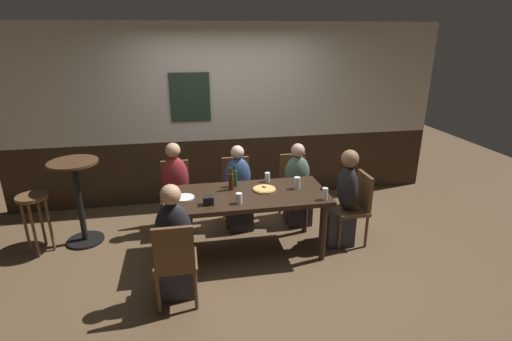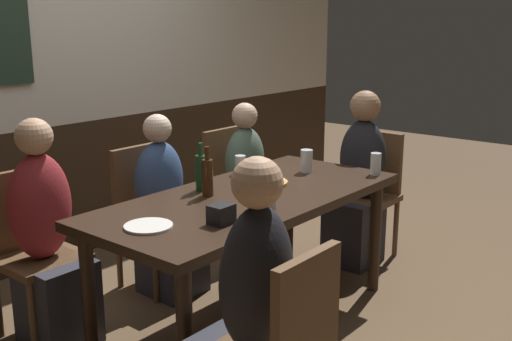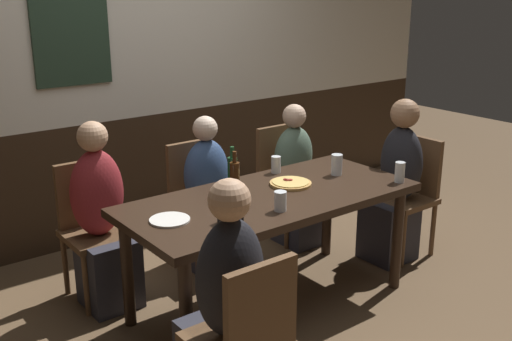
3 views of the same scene
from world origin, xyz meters
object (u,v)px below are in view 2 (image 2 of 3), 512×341
condiment_caddy (221,214)px  dining_table (249,209)px  person_head_east (358,191)px  pint_glass_amber (306,162)px  chair_head_east (370,187)px  beer_bottle_brown (208,176)px  person_left_far (49,251)px  person_mid_far (166,220)px  chair_mid_far (148,209)px  beer_glass_tall (376,165)px  chair_left_far (32,244)px  tumbler_short (240,166)px  person_left_near (248,332)px  chair_right_far (233,183)px  beer_glass_half (270,198)px  person_right_far (250,192)px  beer_bottle_green (201,172)px  pizza (264,182)px  plate_white_large (148,226)px

condiment_caddy → dining_table: bearing=25.0°
person_head_east → pint_glass_amber: size_ratio=8.56×
chair_head_east → beer_bottle_brown: beer_bottle_brown is taller
person_left_far → person_mid_far: (0.80, -0.00, -0.04)m
pint_glass_amber → beer_bottle_brown: bearing=171.9°
chair_mid_far → person_head_east: size_ratio=0.74×
dining_table → chair_head_east: 1.34m
beer_glass_tall → chair_left_far: bearing=144.8°
tumbler_short → beer_bottle_brown: bearing=-159.6°
dining_table → pint_glass_amber: pint_glass_amber is taller
person_left_far → person_left_near: bearing=-90.0°
chair_right_far → chair_left_far: (-1.60, 0.00, 0.00)m
chair_head_east → chair_mid_far: (-1.33, 0.83, 0.00)m
person_left_far → beer_glass_half: person_left_far is taller
chair_left_far → condiment_caddy: bearing=-70.9°
person_head_east → person_right_far: person_head_east is taller
dining_table → chair_left_far: bearing=134.1°
person_mid_far → condiment_caddy: size_ratio=10.03×
beer_glass_half → condiment_caddy: 0.32m
person_right_far → person_left_far: (-1.60, 0.00, 0.04)m
chair_left_far → beer_bottle_green: beer_bottle_green is taller
person_left_far → condiment_caddy: (0.36, -0.87, 0.29)m
chair_right_far → beer_glass_tall: (0.01, -1.14, 0.30)m
pizza → beer_bottle_green: 0.38m
beer_bottle_green → plate_white_large: (-0.59, -0.25, -0.10)m
person_left_far → person_right_far: bearing=-0.1°
person_right_far → condiment_caddy: 1.55m
pint_glass_amber → person_left_far: bearing=156.3°
plate_white_large → beer_glass_half: bearing=-23.3°
person_right_far → beer_glass_half: person_right_far is taller
chair_head_east → chair_right_far: (-0.52, 0.83, 0.00)m
beer_bottle_brown → chair_mid_far: bearing=77.1°
chair_right_far → chair_head_east: bearing=-57.6°
person_mid_far → chair_mid_far: bearing=90.0°
dining_table → beer_glass_half: (-0.12, -0.24, 0.13)m
chair_right_far → person_left_far: bearing=-174.3°
person_mid_far → pint_glass_amber: size_ratio=7.95×
person_right_far → beer_bottle_green: size_ratio=4.13×
person_right_far → tumbler_short: size_ratio=9.60×
tumbler_short → condiment_caddy: (-0.75, -0.53, -0.00)m
pizza → person_left_near: bearing=-144.2°
chair_head_east → person_left_near: size_ratio=0.74×
chair_head_east → person_left_far: bearing=162.6°
person_head_east → person_left_far: person_head_east is taller
person_head_east → beer_bottle_green: 1.33m
chair_left_far → chair_mid_far: (0.80, 0.00, 0.00)m
person_mid_far → pint_glass_amber: bearing=-45.5°
chair_right_far → condiment_caddy: bearing=-140.3°
pint_glass_amber → pizza: bearing=176.6°
person_right_far → beer_bottle_brown: 1.15m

